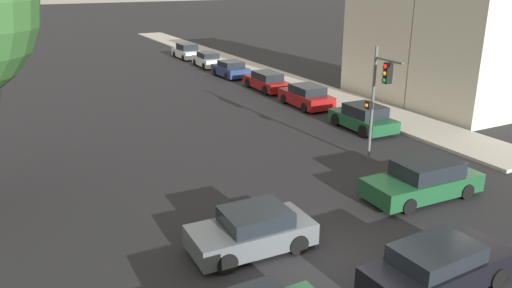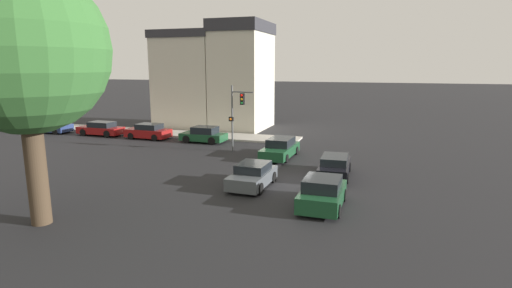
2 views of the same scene
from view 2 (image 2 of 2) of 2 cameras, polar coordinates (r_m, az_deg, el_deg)
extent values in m
plane|color=black|center=(24.38, 5.19, -5.32)|extent=(300.00, 300.00, 0.00)
cube|color=#ADA89E|center=(52.13, -28.14, 2.32)|extent=(3.43, 60.00, 0.17)
cube|color=beige|center=(44.06, -1.93, 8.86)|extent=(7.50, 5.18, 10.27)
cube|color=#2D2D33|center=(44.21, -1.98, 16.31)|extent=(7.80, 5.39, 1.22)
cube|color=beige|center=(46.06, -9.24, 8.50)|extent=(6.58, 6.64, 9.76)
cube|color=#2D2D33|center=(46.13, -9.46, 15.08)|extent=(6.84, 6.91, 0.83)
cylinder|color=#423323|center=(19.77, -28.88, -3.23)|extent=(0.86, 0.86, 4.91)
sphere|color=#33662D|center=(19.27, -30.32, 11.57)|extent=(6.99, 6.99, 6.99)
cylinder|color=#515456|center=(32.17, -3.41, 3.60)|extent=(0.14, 0.14, 5.35)
cylinder|color=#515456|center=(31.57, -1.96, 7.43)|extent=(0.25, 1.82, 0.10)
cube|color=black|center=(31.61, -1.95, 6.44)|extent=(0.32, 0.32, 0.90)
sphere|color=red|center=(31.41, -2.10, 6.95)|extent=(0.20, 0.20, 0.20)
sphere|color=#99660F|center=(31.44, -2.10, 6.41)|extent=(0.20, 0.20, 0.20)
sphere|color=#0F511E|center=(31.46, -2.10, 5.86)|extent=(0.20, 0.20, 0.20)
cube|color=black|center=(32.01, -3.55, 3.58)|extent=(0.25, 0.37, 0.35)
sphere|color=orange|center=(31.89, -3.67, 3.55)|extent=(0.18, 0.18, 0.18)
cube|color=black|center=(25.67, 11.16, -3.41)|extent=(4.62, 1.96, 0.73)
cube|color=black|center=(25.35, 11.17, -2.19)|extent=(2.43, 1.65, 0.47)
cylinder|color=black|center=(27.15, 9.64, -3.05)|extent=(0.62, 0.25, 0.61)
cylinder|color=black|center=(27.05, 13.13, -3.24)|extent=(0.62, 0.25, 0.61)
cylinder|color=black|center=(24.44, 8.92, -4.62)|extent=(0.62, 0.25, 0.61)
cylinder|color=black|center=(24.32, 12.82, -4.85)|extent=(0.62, 0.25, 0.61)
cube|color=#194728|center=(20.11, 9.46, -7.35)|extent=(3.90, 1.97, 0.78)
cube|color=black|center=(19.76, 9.45, -5.60)|extent=(2.04, 1.73, 0.59)
cylinder|color=black|center=(21.46, 7.52, -6.78)|extent=(0.64, 0.22, 0.64)
cylinder|color=black|center=(21.21, 12.43, -7.17)|extent=(0.64, 0.22, 0.64)
cylinder|color=black|center=(19.22, 6.12, -8.91)|extent=(0.64, 0.22, 0.64)
cylinder|color=black|center=(18.95, 11.62, -9.38)|extent=(0.64, 0.22, 0.64)
cube|color=#194728|center=(30.39, 3.44, -0.96)|extent=(4.79, 2.08, 0.72)
cube|color=black|center=(30.44, 3.56, 0.32)|extent=(2.52, 1.77, 0.60)
cylinder|color=black|center=(28.82, 4.32, -2.08)|extent=(0.63, 0.24, 0.62)
cylinder|color=black|center=(29.35, 0.93, -1.81)|extent=(0.63, 0.24, 0.62)
cylinder|color=black|center=(31.59, 5.77, -0.93)|extent=(0.63, 0.24, 0.62)
cylinder|color=black|center=(32.07, 2.65, -0.70)|extent=(0.63, 0.24, 0.62)
cube|color=#4C5156|center=(23.08, -0.54, -4.84)|extent=(3.96, 1.98, 0.70)
cube|color=black|center=(23.07, -0.41, -3.32)|extent=(2.08, 1.70, 0.49)
cylinder|color=black|center=(21.76, 0.54, -6.40)|extent=(0.66, 0.24, 0.66)
cylinder|color=black|center=(22.38, -3.74, -5.93)|extent=(0.66, 0.24, 0.66)
cylinder|color=black|center=(23.97, 2.45, -4.75)|extent=(0.66, 0.24, 0.66)
cylinder|color=black|center=(24.53, -1.49, -4.37)|extent=(0.66, 0.24, 0.66)
cube|color=#194728|center=(36.71, -7.52, 1.05)|extent=(2.02, 4.14, 0.64)
cube|color=black|center=(36.54, -7.32, 2.00)|extent=(1.74, 2.17, 0.61)
cylinder|color=black|center=(36.56, -9.93, 0.68)|extent=(0.24, 0.72, 0.71)
cylinder|color=black|center=(38.11, -8.60, 1.15)|extent=(0.24, 0.72, 0.71)
cylinder|color=black|center=(35.39, -6.34, 0.44)|extent=(0.24, 0.72, 0.71)
cylinder|color=black|center=(36.99, -5.13, 0.93)|extent=(0.24, 0.72, 0.71)
cube|color=maroon|center=(39.59, -15.16, 1.54)|extent=(2.00, 4.29, 0.75)
cube|color=black|center=(39.40, -15.01, 2.44)|extent=(1.72, 2.25, 0.51)
cylinder|color=black|center=(39.69, -17.43, 1.09)|extent=(0.24, 0.63, 0.63)
cylinder|color=black|center=(41.10, -15.95, 1.50)|extent=(0.24, 0.63, 0.63)
cylinder|color=black|center=(38.18, -14.27, 0.88)|extent=(0.24, 0.63, 0.63)
cylinder|color=black|center=(39.64, -12.85, 1.31)|extent=(0.24, 0.63, 0.63)
cube|color=maroon|center=(42.92, -21.32, 1.85)|extent=(1.85, 4.70, 0.67)
cube|color=black|center=(42.71, -21.18, 2.64)|extent=(1.59, 2.46, 0.53)
cylinder|color=black|center=(43.30, -23.45, 1.54)|extent=(0.24, 0.71, 0.70)
cylinder|color=black|center=(44.49, -22.04, 1.88)|extent=(0.24, 0.71, 0.70)
cylinder|color=black|center=(41.40, -20.51, 1.35)|extent=(0.24, 0.71, 0.70)
cylinder|color=black|center=(42.65, -19.11, 1.71)|extent=(0.24, 0.71, 0.70)
cube|color=navy|center=(46.69, -27.08, 2.10)|extent=(1.98, 3.84, 0.72)
cube|color=black|center=(46.50, -27.01, 2.82)|extent=(1.71, 2.01, 0.47)
cylinder|color=black|center=(46.91, -28.85, 1.71)|extent=(0.23, 0.65, 0.64)
cylinder|color=black|center=(48.16, -27.35, 2.06)|extent=(0.23, 0.65, 0.64)
cylinder|color=black|center=(45.27, -26.75, 1.60)|extent=(0.23, 0.65, 0.64)
cylinder|color=black|center=(46.56, -25.26, 1.97)|extent=(0.23, 0.65, 0.64)
cube|color=silver|center=(50.79, -31.29, 2.33)|extent=(1.88, 4.10, 0.72)
cube|color=black|center=(50.59, -31.25, 3.00)|extent=(1.60, 2.16, 0.50)
cylinder|color=black|center=(52.29, -31.44, 2.27)|extent=(0.24, 0.61, 0.61)
cylinder|color=black|center=(49.35, -31.08, 1.87)|extent=(0.24, 0.61, 0.61)
cylinder|color=black|center=(50.36, -29.66, 2.17)|extent=(0.24, 0.61, 0.61)
camera|label=1|loc=(15.61, 39.33, 14.06)|focal=35.00mm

